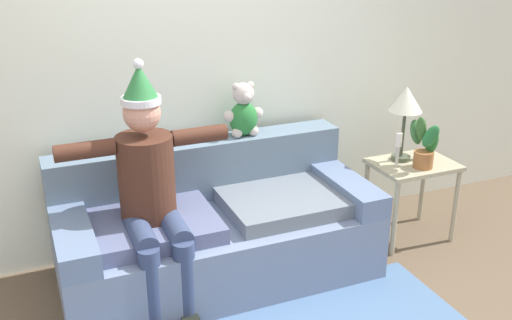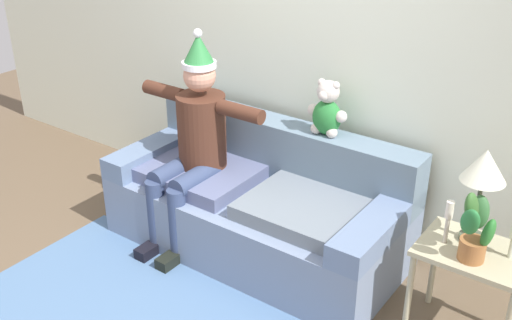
# 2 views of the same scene
# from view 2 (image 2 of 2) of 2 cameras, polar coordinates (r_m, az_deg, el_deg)

# --- Properties ---
(ground_plane) EXTENTS (10.00, 10.00, 0.00)m
(ground_plane) POSITION_cam_2_polar(r_m,az_deg,el_deg) (3.86, -8.59, -14.47)
(ground_plane) COLOR brown
(back_wall) EXTENTS (7.00, 0.10, 2.70)m
(back_wall) POSITION_cam_2_polar(r_m,az_deg,el_deg) (4.31, 4.74, 10.74)
(back_wall) COLOR silver
(back_wall) RESTS_ON ground_plane
(couch) EXTENTS (2.05, 0.94, 0.84)m
(couch) POSITION_cam_2_polar(r_m,az_deg,el_deg) (4.28, 0.38, -4.14)
(couch) COLOR slate
(couch) RESTS_ON ground_plane
(person_seated) EXTENTS (1.02, 0.77, 1.52)m
(person_seated) POSITION_cam_2_polar(r_m,az_deg,el_deg) (4.22, -5.89, 1.92)
(person_seated) COLOR #4A291C
(person_seated) RESTS_ON ground_plane
(teddy_bear) EXTENTS (0.29, 0.17, 0.38)m
(teddy_bear) POSITION_cam_2_polar(r_m,az_deg,el_deg) (4.05, 6.64, 4.63)
(teddy_bear) COLOR #277935
(teddy_bear) RESTS_ON couch
(side_table) EXTENTS (0.59, 0.44, 0.60)m
(side_table) POSITION_cam_2_polar(r_m,az_deg,el_deg) (3.59, 19.59, -9.23)
(side_table) COLOR tan
(side_table) RESTS_ON ground_plane
(table_lamp) EXTENTS (0.24, 0.24, 0.55)m
(table_lamp) POSITION_cam_2_polar(r_m,az_deg,el_deg) (3.41, 20.54, -0.90)
(table_lamp) COLOR #454F3C
(table_lamp) RESTS_ON side_table
(potted_plant) EXTENTS (0.20, 0.28, 0.39)m
(potted_plant) POSITION_cam_2_polar(r_m,az_deg,el_deg) (3.36, 19.81, -6.15)
(potted_plant) COLOR #9A5F33
(potted_plant) RESTS_ON side_table
(candle_tall) EXTENTS (0.04, 0.04, 0.26)m
(candle_tall) POSITION_cam_2_polar(r_m,az_deg,el_deg) (3.47, 17.56, -5.02)
(candle_tall) COLOR beige
(candle_tall) RESTS_ON side_table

